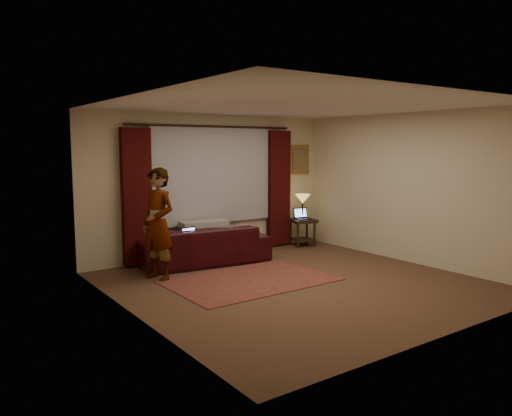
# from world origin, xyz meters

# --- Properties ---
(floor) EXTENTS (5.00, 5.00, 0.01)m
(floor) POSITION_xyz_m (0.00, 0.00, -0.01)
(floor) COLOR #513726
(floor) RESTS_ON ground
(ceiling) EXTENTS (5.00, 5.00, 0.02)m
(ceiling) POSITION_xyz_m (0.00, 0.00, 2.60)
(ceiling) COLOR silver
(ceiling) RESTS_ON ground
(wall_back) EXTENTS (5.00, 0.02, 2.60)m
(wall_back) POSITION_xyz_m (0.00, 2.50, 1.30)
(wall_back) COLOR beige
(wall_back) RESTS_ON ground
(wall_front) EXTENTS (5.00, 0.02, 2.60)m
(wall_front) POSITION_xyz_m (0.00, -2.50, 1.30)
(wall_front) COLOR beige
(wall_front) RESTS_ON ground
(wall_left) EXTENTS (0.02, 5.00, 2.60)m
(wall_left) POSITION_xyz_m (-2.50, 0.00, 1.30)
(wall_left) COLOR beige
(wall_left) RESTS_ON ground
(wall_right) EXTENTS (0.02, 5.00, 2.60)m
(wall_right) POSITION_xyz_m (2.50, 0.00, 1.30)
(wall_right) COLOR beige
(wall_right) RESTS_ON ground
(sheer_curtain) EXTENTS (2.50, 0.05, 1.80)m
(sheer_curtain) POSITION_xyz_m (0.00, 2.44, 1.50)
(sheer_curtain) COLOR #A6A7AE
(sheer_curtain) RESTS_ON wall_back
(drape_left) EXTENTS (0.50, 0.14, 2.30)m
(drape_left) POSITION_xyz_m (-1.50, 2.39, 1.18)
(drape_left) COLOR #340808
(drape_left) RESTS_ON floor
(drape_right) EXTENTS (0.50, 0.14, 2.30)m
(drape_right) POSITION_xyz_m (1.50, 2.39, 1.18)
(drape_right) COLOR #340808
(drape_right) RESTS_ON floor
(curtain_rod) EXTENTS (0.04, 0.04, 3.40)m
(curtain_rod) POSITION_xyz_m (0.00, 2.39, 2.38)
(curtain_rod) COLOR black
(curtain_rod) RESTS_ON wall_back
(picture_frame) EXTENTS (0.50, 0.04, 0.60)m
(picture_frame) POSITION_xyz_m (2.10, 2.47, 1.75)
(picture_frame) COLOR #B38A34
(picture_frame) RESTS_ON wall_back
(sofa) EXTENTS (2.32, 1.21, 0.90)m
(sofa) POSITION_xyz_m (-0.50, 1.89, 0.45)
(sofa) COLOR black
(sofa) RESTS_ON floor
(throw_blanket) EXTENTS (0.88, 0.43, 0.10)m
(throw_blanket) POSITION_xyz_m (-0.37, 2.14, 0.90)
(throw_blanket) COLOR #9D9B97
(throw_blanket) RESTS_ON sofa
(clothing_pile) EXTENTS (0.48, 0.38, 0.20)m
(clothing_pile) POSITION_xyz_m (0.23, 1.73, 0.55)
(clothing_pile) COLOR brown
(clothing_pile) RESTS_ON sofa
(laptop_sofa) EXTENTS (0.35, 0.37, 0.21)m
(laptop_sofa) POSITION_xyz_m (-0.78, 1.79, 0.55)
(laptop_sofa) COLOR black
(laptop_sofa) RESTS_ON sofa
(area_rug) EXTENTS (2.45, 1.65, 0.01)m
(area_rug) POSITION_xyz_m (-0.48, 0.53, 0.01)
(area_rug) COLOR brown
(area_rug) RESTS_ON floor
(end_table) EXTENTS (0.59, 0.59, 0.55)m
(end_table) POSITION_xyz_m (1.92, 2.13, 0.28)
(end_table) COLOR black
(end_table) RESTS_ON floor
(tiffany_lamp) EXTENTS (0.42, 0.42, 0.50)m
(tiffany_lamp) POSITION_xyz_m (1.97, 2.19, 0.80)
(tiffany_lamp) COLOR olive
(tiffany_lamp) RESTS_ON end_table
(laptop_table) EXTENTS (0.35, 0.38, 0.22)m
(laptop_table) POSITION_xyz_m (1.90, 2.09, 0.66)
(laptop_table) COLOR black
(laptop_table) RESTS_ON end_table
(person) EXTENTS (0.62, 0.62, 1.71)m
(person) POSITION_xyz_m (-1.56, 1.42, 0.85)
(person) COLOR #9D9B97
(person) RESTS_ON floor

